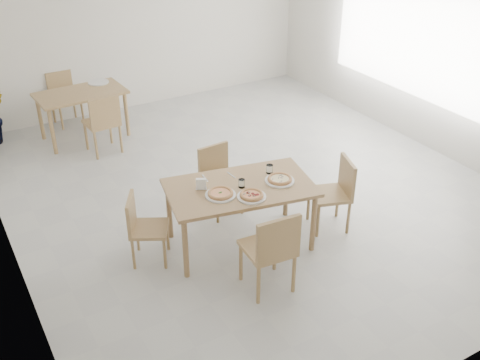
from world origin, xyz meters
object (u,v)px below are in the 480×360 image
pizza_margherita (220,193)px  plate_empty (98,82)px  main_table (240,192)px  napkin_holder (201,184)px  tumbler_b (270,169)px  chair_back_s (103,120)px  pizza_mushroom (280,179)px  second_table (81,98)px  tumbler_a (242,183)px  chair_west (142,225)px  chair_east (337,189)px  chair_back_n (63,94)px  pizza_pepperoni (252,195)px  plate_mushroom (280,181)px  plate_margherita (220,195)px  chair_south (272,247)px  plate_pepperoni (252,197)px  chair_north (218,175)px

pizza_margherita → plate_empty: bearing=90.4°
main_table → napkin_holder: 0.44m
tumbler_b → chair_back_s: chair_back_s is taller
pizza_mushroom → second_table: (-1.10, 3.79, -0.13)m
tumbler_a → chair_west: bearing=164.4°
chair_east → chair_back_n: (-1.91, 4.66, -0.01)m
tumbler_b → main_table: bearing=-168.8°
chair_back_n → pizza_pepperoni: bearing=-86.7°
main_table → plate_empty: (-0.30, 3.92, 0.09)m
plate_mushroom → second_table: size_ratio=0.24×
plate_margherita → plate_mushroom: bearing=-5.1°
chair_east → pizza_mushroom: chair_east is taller
chair_south → tumbler_b: chair_south is taller
tumbler_a → chair_back_n: (-0.77, 4.43, -0.31)m
chair_back_s → plate_pepperoni: bearing=95.7°
main_table → pizza_pepperoni: (-0.01, -0.26, 0.11)m
main_table → pizza_pepperoni: pizza_pepperoni is taller
plate_pepperoni → pizza_pepperoni: 0.02m
plate_margherita → plate_empty: 3.99m
pizza_pepperoni → chair_back_s: chair_back_s is taller
chair_south → chair_back_s: (-0.43, 3.82, -0.01)m
main_table → napkin_holder: size_ratio=13.09×
plate_empty → tumbler_a: bearing=-85.6°
chair_north → chair_back_s: 2.30m
chair_west → tumbler_a: 1.15m
tumbler_a → tumbler_b: size_ratio=0.92×
plate_pepperoni → tumbler_b: bearing=37.9°
tumbler_a → pizza_pepperoni: bearing=-94.3°
pizza_margherita → tumbler_b: (0.71, 0.15, 0.02)m
chair_west → plate_pepperoni: bearing=-88.3°
plate_margherita → napkin_holder: napkin_holder is taller
plate_margherita → second_table: bearing=96.0°
chair_west → chair_east: chair_east is taller
chair_back_n → tumbler_b: bearing=-80.4°
napkin_holder → chair_east: bearing=12.3°
plate_mushroom → chair_east: bearing=-9.9°
chair_south → plate_margherita: (-0.13, 0.79, 0.22)m
plate_pepperoni → tumbler_a: tumbler_a is taller
pizza_margherita → napkin_holder: napkin_holder is taller
pizza_margherita → pizza_mushroom: bearing=-5.1°
chair_south → chair_north: size_ratio=1.12×
chair_south → chair_back_n: bearing=-78.5°
plate_margherita → tumbler_a: bearing=8.2°
chair_west → pizza_margherita: size_ratio=2.38×
napkin_holder → chair_back_n: bearing=121.9°
pizza_mushroom → plate_empty: bearing=100.2°
plate_mushroom → pizza_pepperoni: pizza_pepperoni is taller
main_table → chair_west: 1.10m
chair_back_n → second_table: bearing=-88.7°
pizza_mushroom → pizza_pepperoni: same height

